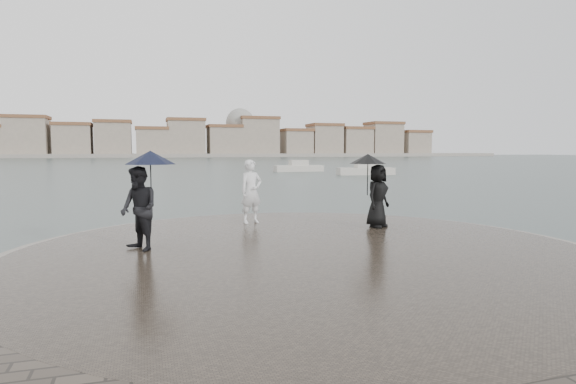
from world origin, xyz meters
name	(u,v)px	position (x,y,z in m)	size (l,w,h in m)	color
ground	(389,326)	(0.00, 0.00, 0.00)	(400.00, 400.00, 0.00)	#2B3835
kerb_ring	(306,259)	(0.00, 3.50, 0.16)	(12.50, 12.50, 0.32)	gray
quay_tip	(306,258)	(0.00, 3.50, 0.18)	(11.90, 11.90, 0.36)	#2D261E
statue	(251,191)	(-0.29, 7.41, 1.25)	(0.65, 0.43, 1.78)	white
visitor_left	(142,196)	(-3.22, 4.46, 1.48)	(1.27, 1.16, 2.04)	black
visitor_right	(375,186)	(2.71, 5.76, 1.45)	(1.23, 1.04, 1.95)	black
far_skyline	(132,140)	(-6.29, 160.71, 5.61)	(260.00, 20.00, 37.00)	gray
boats	(234,172)	(4.75, 37.44, 0.38)	(39.56, 19.31, 1.50)	#BCB5A9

